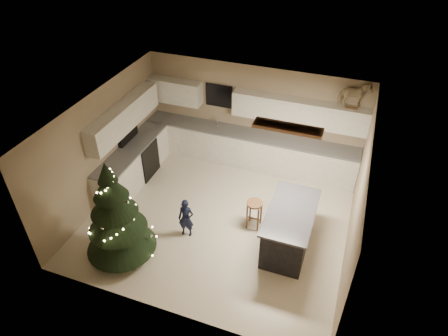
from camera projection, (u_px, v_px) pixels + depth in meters
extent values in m
plane|color=beige|center=(219.00, 218.00, 8.90)|extent=(5.50, 5.50, 0.00)
cube|color=tan|center=(253.00, 115.00, 10.01)|extent=(5.50, 0.02, 2.60)
cube|color=tan|center=(162.00, 262.00, 6.24)|extent=(5.50, 0.02, 2.60)
cube|color=tan|center=(103.00, 146.00, 8.87)|extent=(0.02, 5.00, 2.60)
cube|color=tan|center=(357.00, 202.00, 7.37)|extent=(0.02, 5.00, 2.60)
cube|color=silver|center=(218.00, 116.00, 7.35)|extent=(5.50, 5.00, 0.02)
cube|color=brown|center=(288.00, 128.00, 7.10)|extent=(1.25, 0.32, 0.06)
cube|color=white|center=(288.00, 129.00, 7.12)|extent=(1.15, 0.24, 0.02)
cube|color=white|center=(248.00, 150.00, 10.29)|extent=(5.48, 0.60, 0.90)
cube|color=white|center=(133.00, 165.00, 9.75)|extent=(0.60, 2.60, 0.90)
cube|color=slate|center=(249.00, 134.00, 10.00)|extent=(5.48, 0.62, 0.04)
cube|color=slate|center=(131.00, 149.00, 9.47)|extent=(0.62, 2.60, 0.04)
cube|color=white|center=(175.00, 91.00, 10.20)|extent=(1.40, 0.35, 0.60)
cube|color=white|center=(299.00, 112.00, 9.32)|extent=(3.20, 0.35, 0.60)
cube|color=white|center=(124.00, 117.00, 9.13)|extent=(0.35, 2.60, 0.60)
cube|color=black|center=(219.00, 96.00, 9.99)|extent=(0.70, 0.04, 0.60)
cube|color=#99999E|center=(216.00, 128.00, 10.27)|extent=(0.55, 0.40, 0.06)
cylinder|color=#99999E|center=(217.00, 121.00, 10.25)|extent=(0.03, 0.03, 0.24)
cube|color=black|center=(140.00, 158.00, 9.97)|extent=(0.64, 0.75, 0.90)
cube|color=black|center=(128.00, 136.00, 9.68)|extent=(0.10, 0.75, 0.30)
cube|color=black|center=(289.00, 229.00, 7.99)|extent=(0.80, 1.60, 0.90)
cube|color=#29282D|center=(291.00, 212.00, 7.71)|extent=(0.90, 1.70, 0.05)
cylinder|color=brown|center=(255.00, 203.00, 8.34)|extent=(0.35, 0.35, 0.04)
cylinder|color=brown|center=(247.00, 217.00, 8.48)|extent=(0.04, 0.04, 0.62)
cylinder|color=brown|center=(258.00, 220.00, 8.41)|extent=(0.04, 0.04, 0.62)
cylinder|color=brown|center=(250.00, 210.00, 8.66)|extent=(0.04, 0.04, 0.62)
cylinder|color=brown|center=(261.00, 213.00, 8.59)|extent=(0.04, 0.04, 0.62)
cube|color=brown|center=(254.00, 218.00, 8.60)|extent=(0.26, 0.03, 0.03)
cylinder|color=#3F2816|center=(123.00, 248.00, 8.00)|extent=(0.12, 0.12, 0.30)
cone|color=black|center=(120.00, 234.00, 7.76)|extent=(1.37, 1.37, 0.70)
cone|color=black|center=(116.00, 217.00, 7.49)|extent=(1.12, 1.12, 0.60)
cone|color=black|center=(112.00, 201.00, 7.25)|extent=(0.88, 0.88, 0.55)
cone|color=black|center=(109.00, 186.00, 7.04)|extent=(0.64, 0.64, 0.50)
cone|color=black|center=(106.00, 172.00, 6.86)|extent=(0.36, 0.36, 0.40)
sphere|color=#FFD88C|center=(154.00, 254.00, 7.75)|extent=(0.04, 0.04, 0.04)
sphere|color=#FFD88C|center=(157.00, 239.00, 7.96)|extent=(0.04, 0.04, 0.04)
sphere|color=#FFD88C|center=(152.00, 227.00, 8.15)|extent=(0.04, 0.04, 0.04)
sphere|color=#FFD88C|center=(143.00, 218.00, 8.27)|extent=(0.04, 0.04, 0.04)
sphere|color=#FFD88C|center=(130.00, 214.00, 8.29)|extent=(0.04, 0.04, 0.04)
sphere|color=#FFD88C|center=(116.00, 213.00, 8.22)|extent=(0.04, 0.04, 0.04)
sphere|color=#FFD88C|center=(103.00, 216.00, 8.05)|extent=(0.04, 0.04, 0.04)
sphere|color=#FFD88C|center=(93.00, 222.00, 7.83)|extent=(0.04, 0.04, 0.04)
sphere|color=#FFD88C|center=(89.00, 229.00, 7.59)|extent=(0.04, 0.04, 0.04)
sphere|color=#FFD88C|center=(91.00, 235.00, 7.38)|extent=(0.04, 0.04, 0.04)
sphere|color=#FFD88C|center=(98.00, 239.00, 7.23)|extent=(0.04, 0.04, 0.04)
sphere|color=#FFD88C|center=(108.00, 238.00, 7.16)|extent=(0.04, 0.04, 0.04)
sphere|color=#FFD88C|center=(120.00, 234.00, 7.16)|extent=(0.04, 0.04, 0.04)
sphere|color=#FFD88C|center=(129.00, 226.00, 7.22)|extent=(0.04, 0.04, 0.04)
sphere|color=#FFD88C|center=(135.00, 217.00, 7.33)|extent=(0.04, 0.04, 0.04)
sphere|color=#FFD88C|center=(136.00, 208.00, 7.44)|extent=(0.04, 0.04, 0.04)
sphere|color=#FFD88C|center=(133.00, 200.00, 7.52)|extent=(0.04, 0.04, 0.04)
sphere|color=#FFD88C|center=(126.00, 194.00, 7.56)|extent=(0.04, 0.04, 0.04)
sphere|color=#FFD88C|center=(118.00, 191.00, 7.54)|extent=(0.04, 0.04, 0.04)
sphere|color=#FFD88C|center=(110.00, 190.00, 7.47)|extent=(0.04, 0.04, 0.04)
sphere|color=#FFD88C|center=(103.00, 191.00, 7.36)|extent=(0.04, 0.04, 0.04)
sphere|color=#FFD88C|center=(98.00, 192.00, 7.23)|extent=(0.04, 0.04, 0.04)
sphere|color=#FFD88C|center=(97.00, 194.00, 7.10)|extent=(0.04, 0.04, 0.04)
sphere|color=#FFD88C|center=(98.00, 194.00, 6.99)|extent=(0.04, 0.04, 0.04)
sphere|color=#FFD88C|center=(101.00, 193.00, 6.92)|extent=(0.04, 0.04, 0.04)
sphere|color=#FFD88C|center=(106.00, 191.00, 6.88)|extent=(0.04, 0.04, 0.04)
sphere|color=#FFD88C|center=(110.00, 187.00, 6.87)|extent=(0.04, 0.04, 0.04)
sphere|color=#FFD88C|center=(112.00, 182.00, 6.88)|extent=(0.04, 0.04, 0.04)
sphere|color=#FFD88C|center=(113.00, 177.00, 6.89)|extent=(0.04, 0.04, 0.04)
sphere|color=#FFD88C|center=(112.00, 173.00, 6.89)|extent=(0.04, 0.04, 0.04)
sphere|color=#FFD88C|center=(109.00, 169.00, 6.87)|extent=(0.04, 0.04, 0.04)
sphere|color=silver|center=(147.00, 245.00, 7.66)|extent=(0.07, 0.07, 0.07)
sphere|color=silver|center=(116.00, 210.00, 8.01)|extent=(0.07, 0.07, 0.07)
sphere|color=silver|center=(99.00, 226.00, 7.22)|extent=(0.07, 0.07, 0.07)
sphere|color=silver|center=(127.00, 203.00, 7.28)|extent=(0.07, 0.07, 0.07)
sphere|color=silver|center=(107.00, 185.00, 7.21)|extent=(0.07, 0.07, 0.07)
sphere|color=silver|center=(105.00, 178.00, 6.88)|extent=(0.07, 0.07, 0.07)
imported|color=black|center=(186.00, 218.00, 8.24)|extent=(0.36, 0.26, 0.91)
cube|color=brown|center=(351.00, 109.00, 8.80)|extent=(0.27, 0.02, 0.02)
cube|color=brown|center=(351.00, 107.00, 8.86)|extent=(0.27, 0.02, 0.02)
imported|color=tan|center=(354.00, 95.00, 8.65)|extent=(0.75, 0.55, 0.58)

